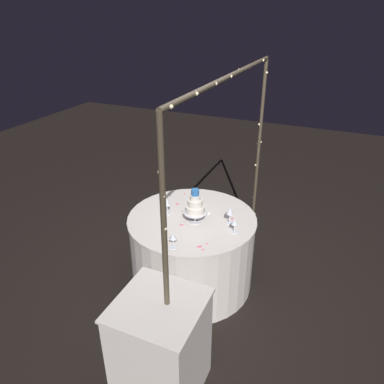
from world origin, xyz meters
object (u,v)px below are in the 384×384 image
object	(u,v)px
side_table	(161,348)
cake_knife	(202,207)
tiered_cake	(195,206)
main_table	(192,251)
decorative_arch	(227,159)
wine_glass_1	(173,237)
wine_glass_2	(235,223)
wine_glass_0	(230,211)
wine_glass_3	(167,203)

from	to	relation	value
side_table	cake_knife	world-z (taller)	side_table
tiered_cake	main_table	bearing A→B (deg)	-134.85
side_table	decorative_arch	bearing A→B (deg)	177.62
wine_glass_1	cake_knife	world-z (taller)	wine_glass_1
wine_glass_1	wine_glass_2	size ratio (longest dim) A/B	1.04
wine_glass_0	decorative_arch	bearing A→B (deg)	-38.17
tiered_cake	side_table	bearing A→B (deg)	11.10
main_table	side_table	bearing A→B (deg)	13.17
tiered_cake	wine_glass_3	xyz separation A→B (m)	(-0.02, -0.30, -0.05)
wine_glass_1	wine_glass_3	world-z (taller)	wine_glass_3
main_table	wine_glass_1	xyz separation A→B (m)	(0.50, 0.05, 0.49)
main_table	side_table	distance (m)	1.19
cake_knife	wine_glass_2	bearing A→B (deg)	55.42
side_table	tiered_cake	distance (m)	1.24
decorative_arch	side_table	xyz separation A→B (m)	(1.16, -0.05, -1.00)
tiered_cake	wine_glass_3	world-z (taller)	tiered_cake
wine_glass_1	wine_glass_2	bearing A→B (deg)	137.22
wine_glass_0	side_table	bearing A→B (deg)	-3.96
tiered_cake	cake_knife	bearing A→B (deg)	-172.58
wine_glass_2	tiered_cake	bearing A→B (deg)	-93.39
side_table	wine_glass_2	size ratio (longest dim) A/B	6.13
wine_glass_0	main_table	bearing A→B (deg)	-82.58
wine_glass_0	wine_glass_2	xyz separation A→B (m)	(0.12, 0.09, -0.03)
decorative_arch	wine_glass_3	xyz separation A→B (m)	(0.03, -0.56, -0.52)
wine_glass_2	wine_glass_1	bearing A→B (deg)	-42.78
wine_glass_1	wine_glass_2	world-z (taller)	wine_glass_1
decorative_arch	tiered_cake	distance (m)	0.54
wine_glass_2	wine_glass_3	distance (m)	0.68
decorative_arch	tiered_cake	bearing A→B (deg)	-78.12
tiered_cake	wine_glass_1	world-z (taller)	tiered_cake
wine_glass_0	wine_glass_3	bearing A→B (deg)	-82.50
tiered_cake	wine_glass_0	xyz separation A→B (m)	(-0.10, 0.30, -0.04)
wine_glass_1	cake_knife	xyz separation A→B (m)	(-0.71, -0.03, -0.10)
main_table	wine_glass_0	size ratio (longest dim) A/B	6.99
side_table	cake_knife	distance (m)	1.43
main_table	wine_glass_1	world-z (taller)	wine_glass_1
tiered_cake	cake_knife	xyz separation A→B (m)	(-0.27, -0.03, -0.16)
wine_glass_1	wine_glass_3	xyz separation A→B (m)	(-0.46, -0.29, 0.02)
decorative_arch	wine_glass_3	world-z (taller)	decorative_arch
decorative_arch	wine_glass_2	xyz separation A→B (m)	(0.08, 0.12, -0.54)
side_table	tiered_cake	world-z (taller)	tiered_cake
wine_glass_2	main_table	bearing A→B (deg)	-99.95
cake_knife	main_table	bearing A→B (deg)	-5.34
decorative_arch	cake_knife	xyz separation A→B (m)	(-0.21, -0.30, -0.63)
tiered_cake	cake_knife	distance (m)	0.31
side_table	cake_knife	xyz separation A→B (m)	(-1.37, -0.25, 0.36)
cake_knife	wine_glass_3	bearing A→B (deg)	-47.07
wine_glass_0	wine_glass_2	bearing A→B (deg)	34.73
decorative_arch	wine_glass_1	bearing A→B (deg)	-28.29
decorative_arch	side_table	bearing A→B (deg)	-2.38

